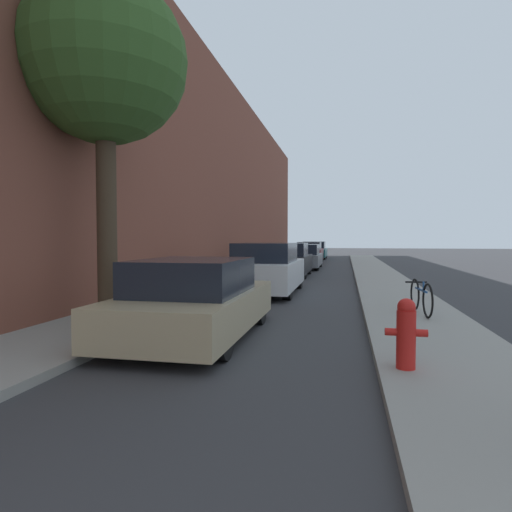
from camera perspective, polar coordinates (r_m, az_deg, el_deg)
name	(u,v)px	position (r m, az deg, el deg)	size (l,w,h in m)	color
ground_plane	(301,287)	(15.02, 5.91, -4.04)	(120.00, 120.00, 0.00)	#333335
sidewalk_left	(220,283)	(15.57, -4.79, -3.59)	(2.00, 52.00, 0.12)	gray
sidewalk_right	(388,287)	(15.00, 17.03, -3.91)	(2.00, 52.00, 0.12)	gray
building_facade_left	(184,157)	(16.19, -9.54, 12.76)	(0.70, 52.00, 9.21)	brown
parked_car_champagne	(195,300)	(7.36, -8.05, -5.83)	(1.86, 4.11, 1.32)	black
parked_car_white	(267,269)	(13.14, 1.39, -1.75)	(1.87, 4.42, 1.53)	black
parked_car_black	(287,260)	(19.08, 4.15, -0.58)	(1.89, 4.08, 1.46)	black
parked_car_grey	(303,257)	(23.95, 6.22, -0.12)	(1.91, 4.59, 1.34)	black
parked_car_maroon	(310,253)	(29.79, 7.10, 0.42)	(1.70, 3.98, 1.41)	black
parked_car_teal	(314,251)	(35.23, 7.71, 0.70)	(1.90, 4.32, 1.41)	black
street_tree_near	(105,63)	(9.54, -19.34, 22.89)	(3.17, 3.17, 6.55)	#423323
fire_hydrant	(406,332)	(5.50, 19.19, -9.51)	(0.48, 0.22, 0.84)	red
bicycle	(421,297)	(9.50, 20.93, -5.05)	(0.44, 1.66, 0.68)	black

